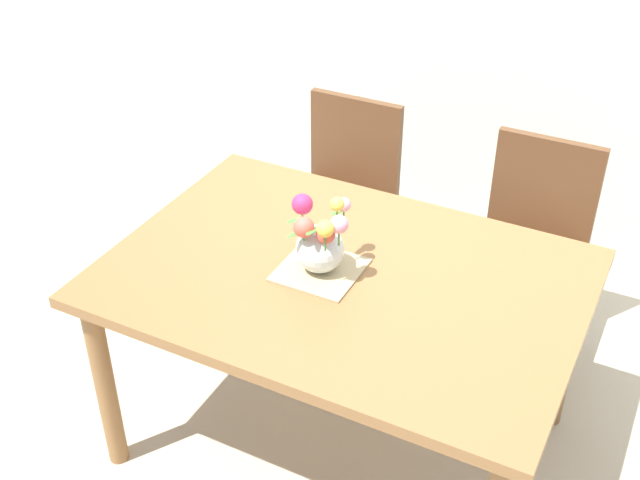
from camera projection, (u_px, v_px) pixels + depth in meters
name	position (u px, v px, depth m)	size (l,w,h in m)	color
ground_plane	(340.00, 437.00, 3.03)	(12.00, 12.00, 0.00)	#B7AD99
dining_table	(343.00, 295.00, 2.66)	(1.51, 1.06, 0.76)	olive
chair_left	(344.00, 187.00, 3.54)	(0.42, 0.42, 0.90)	brown
chair_right	(532.00, 235.00, 3.23)	(0.42, 0.42, 0.90)	brown
placemat	(320.00, 270.00, 2.61)	(0.26, 0.26, 0.01)	tan
flower_vase	(320.00, 241.00, 2.55)	(0.24, 0.23, 0.26)	silver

